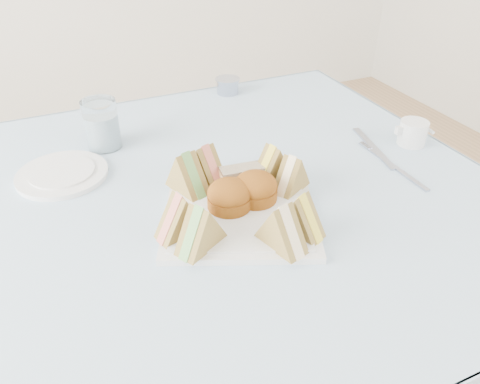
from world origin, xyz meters
name	(u,v)px	position (x,y,z in m)	size (l,w,h in m)	color
table	(237,315)	(0.00, 0.00, 0.37)	(0.90, 0.90, 0.74)	brown
tablecloth	(236,188)	(0.00, 0.00, 0.74)	(1.02, 1.02, 0.01)	#9CC0DF
serving_plate	(240,212)	(-0.03, -0.09, 0.75)	(0.27, 0.27, 0.01)	silver
sandwich_fl_a	(181,214)	(-0.15, -0.11, 0.80)	(0.09, 0.04, 0.08)	olive
sandwich_fl_b	(200,226)	(-0.13, -0.15, 0.80)	(0.09, 0.04, 0.08)	olive
sandwich_fr_a	(300,213)	(0.03, -0.19, 0.80)	(0.08, 0.04, 0.08)	olive
sandwich_fr_b	(282,225)	(-0.01, -0.20, 0.80)	(0.09, 0.04, 0.08)	olive
sandwich_bl_a	(187,172)	(-0.10, 0.01, 0.80)	(0.09, 0.04, 0.08)	olive
sandwich_bl_b	(206,163)	(-0.05, 0.03, 0.80)	(0.09, 0.04, 0.08)	olive
sandwich_br_a	(292,173)	(0.09, -0.07, 0.79)	(0.08, 0.04, 0.07)	olive
sandwich_br_b	(272,163)	(0.07, -0.02, 0.80)	(0.09, 0.04, 0.08)	olive
scone_left	(229,196)	(-0.05, -0.08, 0.78)	(0.08, 0.08, 0.05)	#98480E
scone_right	(255,188)	(0.01, -0.07, 0.79)	(0.08, 0.08, 0.05)	#98480E
pastry_slice	(242,176)	(0.01, -0.01, 0.78)	(0.08, 0.03, 0.04)	#DFB178
side_plate	(62,174)	(-0.31, 0.18, 0.75)	(0.18, 0.18, 0.01)	silver
water_glass	(102,124)	(-0.20, 0.28, 0.80)	(0.08, 0.08, 0.11)	white
tea_strainer	(228,86)	(0.17, 0.45, 0.77)	(0.07, 0.07, 0.04)	#9FA2B6
knife	(374,148)	(0.35, 0.02, 0.75)	(0.02, 0.20, 0.00)	#9FA2B6
fork	(397,169)	(0.33, -0.08, 0.75)	(0.01, 0.18, 0.00)	#9FA2B6
creamer_jug	(413,133)	(0.44, 0.00, 0.77)	(0.06, 0.06, 0.06)	silver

